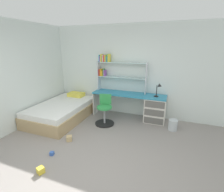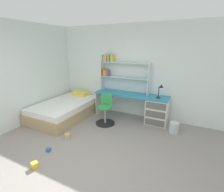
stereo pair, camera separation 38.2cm
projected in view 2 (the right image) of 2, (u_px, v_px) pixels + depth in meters
The scene contains 11 objects.
ground_plane at pixel (79, 172), 2.79m from camera, with size 5.82×6.44×0.02m, color gray.
room_shell at pixel (66, 76), 4.06m from camera, with size 5.82×6.44×2.65m.
desk at pixel (150, 108), 4.51m from camera, with size 2.11×0.52×0.74m.
bookshelf_hutch at pixel (117, 69), 4.79m from camera, with size 1.47×0.22×1.09m.
desk_lamp at pixel (161, 89), 4.18m from camera, with size 0.20×0.17×0.38m.
swivel_chair at pixel (105, 112), 4.44m from camera, with size 0.52×0.52×0.80m.
bed_platform at pixel (66, 109), 4.91m from camera, with size 1.28×2.03×0.58m.
waste_bin at pixel (174, 128), 3.99m from camera, with size 0.23×0.23×0.27m, color silver.
toy_block_yellow_0 at pixel (35, 165), 2.86m from camera, with size 0.11×0.11×0.11m, color gold.
toy_block_blue_1 at pixel (48, 150), 3.31m from camera, with size 0.07×0.07×0.07m, color #3860B7.
toy_block_natural_2 at pixel (68, 136), 3.76m from camera, with size 0.12×0.12×0.12m, color tan.
Camera 2 is at (1.52, -1.80, 2.05)m, focal length 26.19 mm.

